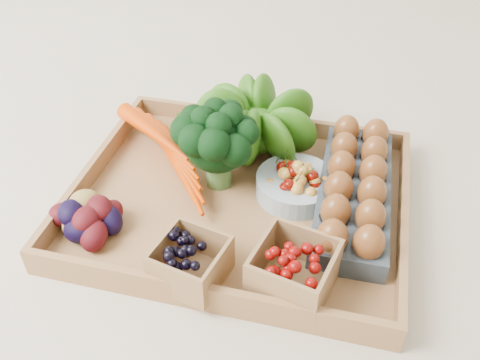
% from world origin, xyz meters
% --- Properties ---
extents(ground, '(4.00, 4.00, 0.00)m').
position_xyz_m(ground, '(0.00, 0.00, 0.00)').
color(ground, beige).
rests_on(ground, ground).
extents(tray, '(0.55, 0.45, 0.01)m').
position_xyz_m(tray, '(0.00, 0.00, 0.01)').
color(tray, '#9F7042').
rests_on(tray, ground).
extents(carrots, '(0.22, 0.16, 0.05)m').
position_xyz_m(carrots, '(-0.13, 0.05, 0.04)').
color(carrots, '#D73A00').
rests_on(carrots, tray).
extents(lettuce, '(0.14, 0.14, 0.14)m').
position_xyz_m(lettuce, '(-0.01, 0.15, 0.09)').
color(lettuce, '#23550D').
rests_on(lettuce, tray).
extents(broccoli, '(0.15, 0.15, 0.12)m').
position_xyz_m(broccoli, '(-0.05, 0.04, 0.07)').
color(broccoli, black).
rests_on(broccoli, tray).
extents(cherry_bowl, '(0.14, 0.14, 0.04)m').
position_xyz_m(cherry_bowl, '(0.09, 0.04, 0.03)').
color(cherry_bowl, '#8C9EA5').
rests_on(cherry_bowl, tray).
extents(egg_carton, '(0.12, 0.34, 0.04)m').
position_xyz_m(egg_carton, '(0.19, 0.04, 0.03)').
color(egg_carton, '#3D454D').
rests_on(egg_carton, tray).
extents(potatoes, '(0.14, 0.14, 0.08)m').
position_xyz_m(potatoes, '(-0.22, -0.12, 0.05)').
color(potatoes, '#3B090D').
rests_on(potatoes, tray).
extents(punnet_blackberry, '(0.11, 0.11, 0.06)m').
position_xyz_m(punnet_blackberry, '(-0.03, -0.18, 0.05)').
color(punnet_blackberry, black).
rests_on(punnet_blackberry, tray).
extents(punnet_raspberry, '(0.13, 0.13, 0.07)m').
position_xyz_m(punnet_raspberry, '(0.12, -0.16, 0.05)').
color(punnet_raspberry, '#670604').
rests_on(punnet_raspberry, tray).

